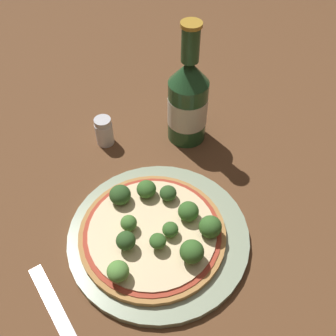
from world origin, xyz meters
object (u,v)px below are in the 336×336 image
pepper_shaker (104,131)px  fork (63,324)px  pizza (152,233)px  beer_bottle (188,101)px

pepper_shaker → fork: size_ratio=0.29×
fork → pizza: bearing=-76.2°
beer_bottle → fork: size_ratio=1.18×
pizza → fork: (-0.17, -0.00, -0.02)m
pepper_shaker → fork: 0.34m
pizza → fork: bearing=-178.6°
pizza → pepper_shaker: 0.23m
pizza → pepper_shaker: bearing=67.1°
beer_bottle → pepper_shaker: beer_bottle is taller
beer_bottle → pepper_shaker: 0.16m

